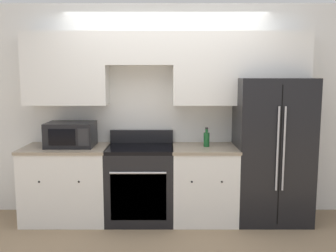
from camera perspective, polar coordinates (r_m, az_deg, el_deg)
The scene contains 8 objects.
ground_plane at distance 4.40m, azimuth -0.02°, elevation -15.51°, with size 12.00×12.00×0.00m, color #937A5B.
wall_back at distance 4.63m, azimuth 0.24°, elevation 5.00°, with size 8.00×0.39×2.60m.
lower_cabinets_left at distance 4.70m, azimuth -14.90°, elevation -8.43°, with size 1.01×0.64×0.90m.
lower_cabinets_right at distance 4.56m, azimuth 5.80°, elevation -8.70°, with size 0.77×0.64×0.90m.
oven_range at distance 4.55m, azimuth -3.95°, elevation -8.66°, with size 0.79×0.65×1.06m.
refrigerator at distance 4.65m, azimuth 15.74°, elevation -3.52°, with size 0.86×0.73×1.71m.
microwave at distance 4.59m, azimuth -14.30°, elevation -1.23°, with size 0.56×0.42×0.29m.
bottle at distance 4.46m, azimuth 6.17°, elevation -1.99°, with size 0.07×0.07×0.23m.
Camera 1 is at (0.02, -4.04, 1.75)m, focal length 40.00 mm.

